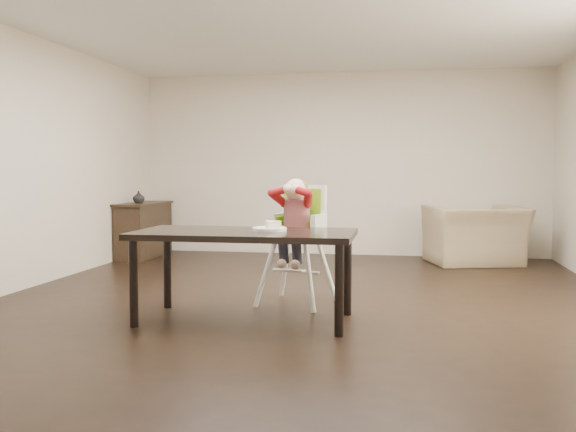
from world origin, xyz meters
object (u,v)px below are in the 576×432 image
at_px(high_chair, 298,216).
at_px(sideboard, 144,230).
at_px(armchair, 475,225).
at_px(dining_table, 245,241).

bearing_deg(high_chair, sideboard, 147.65).
height_order(high_chair, armchair, high_chair).
relative_size(dining_table, high_chair, 1.54).
height_order(dining_table, high_chair, high_chair).
height_order(dining_table, armchair, armchair).
height_order(high_chair, sideboard, high_chair).
xyz_separation_m(dining_table, sideboard, (-2.42, 3.62, -0.27)).
height_order(dining_table, sideboard, sideboard).
bearing_deg(dining_table, armchair, 59.02).
bearing_deg(sideboard, high_chair, -46.21).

